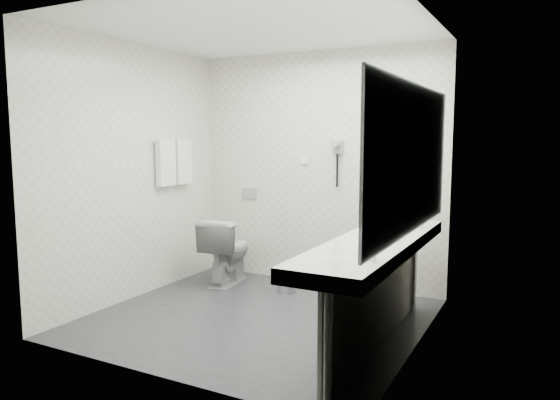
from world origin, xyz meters
The scene contains 32 objects.
floor centered at (0.00, 0.00, 0.00)m, with size 2.80×2.80×0.00m, color #2D2E33.
ceiling centered at (0.00, 0.00, 2.50)m, with size 2.80×2.80×0.00m, color white.
wall_back centered at (0.00, 1.30, 1.25)m, with size 2.80×2.80×0.00m, color silver.
wall_front centered at (0.00, -1.30, 1.25)m, with size 2.80×2.80×0.00m, color silver.
wall_left centered at (-1.40, 0.00, 1.25)m, with size 2.60×2.60×0.00m, color silver.
wall_right centered at (1.40, 0.00, 1.25)m, with size 2.60×2.60×0.00m, color silver.
vanity_counter centered at (1.12, -0.20, 0.80)m, with size 0.55×2.20×0.10m, color white.
vanity_panel centered at (1.15, -0.20, 0.38)m, with size 0.03×2.15×0.75m, color gray.
vanity_post_near centered at (1.18, -1.24, 0.38)m, with size 0.06×0.06×0.75m, color silver.
vanity_post_far centered at (1.18, 0.84, 0.38)m, with size 0.06×0.06×0.75m, color silver.
mirror centered at (1.39, -0.20, 1.45)m, with size 0.02×2.20×1.05m, color #B2BCC6.
basin_near centered at (1.12, -0.85, 0.83)m, with size 0.40×0.31×0.05m, color white.
basin_far centered at (1.12, 0.45, 0.83)m, with size 0.40×0.31×0.05m, color white.
faucet_near centered at (1.32, -0.85, 0.92)m, with size 0.04×0.04×0.15m, color silver.
faucet_far centered at (1.32, 0.45, 0.92)m, with size 0.04×0.04×0.15m, color silver.
soap_bottle_a centered at (1.20, -0.12, 0.90)m, with size 0.05×0.05×0.11m, color silver.
soap_bottle_b centered at (1.10, -0.14, 0.90)m, with size 0.08×0.08×0.10m, color silver.
soap_bottle_c centered at (1.19, -0.33, 0.91)m, with size 0.04×0.04×0.11m, color silver.
glass_left centered at (1.23, 0.11, 0.90)m, with size 0.05×0.05×0.10m, color silver.
glass_right centered at (1.21, 0.21, 0.90)m, with size 0.06×0.06×0.10m, color silver.
toilet centered at (-0.86, 0.81, 0.37)m, with size 0.41×0.72×0.73m, color white.
flush_plate centered at (-0.85, 1.29, 0.95)m, with size 0.18×0.02×0.12m, color #B2B5BA.
pedal_bin centered at (-0.11, 0.79, 0.13)m, with size 0.18×0.18×0.26m, color #B2B5BA.
bin_lid centered at (-0.11, 0.79, 0.26)m, with size 0.18×0.18×0.01m, color #B2B5BA.
towel_rail centered at (-1.35, 0.55, 1.55)m, with size 0.02×0.02×0.62m, color silver.
towel_near centered at (-1.34, 0.41, 1.33)m, with size 0.07×0.24×0.48m, color white.
towel_far centered at (-1.34, 0.69, 1.33)m, with size 0.07×0.24×0.48m, color white.
dryer_cradle centered at (0.25, 1.27, 1.50)m, with size 0.10×0.04×0.14m, color #949499.
dryer_barrel centered at (0.25, 1.20, 1.53)m, with size 0.08×0.08×0.14m, color #949499.
dryer_cord centered at (0.25, 1.26, 1.25)m, with size 0.02×0.02×0.35m, color black.
switch_plate_a centered at (-0.15, 1.29, 1.35)m, with size 0.09×0.02×0.09m, color white.
switch_plate_b centered at (0.55, 1.29, 1.35)m, with size 0.09×0.02×0.09m, color white.
Camera 1 is at (2.26, -3.87, 1.60)m, focal length 33.41 mm.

